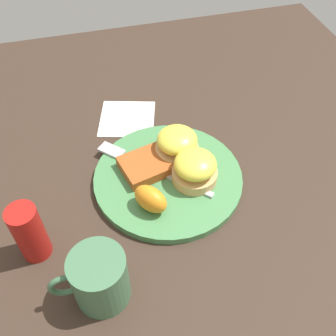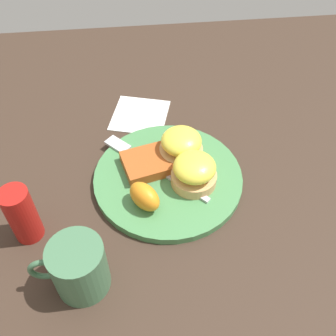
{
  "view_description": "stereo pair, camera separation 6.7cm",
  "coord_description": "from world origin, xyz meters",
  "px_view_note": "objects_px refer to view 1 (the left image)",
  "views": [
    {
      "loc": [
        0.12,
        0.43,
        0.54
      ],
      "look_at": [
        0.0,
        0.0,
        0.03
      ],
      "focal_mm": 42.0,
      "sensor_mm": 36.0,
      "label": 1
    },
    {
      "loc": [
        0.05,
        0.44,
        0.54
      ],
      "look_at": [
        0.0,
        0.0,
        0.03
      ],
      "focal_mm": 42.0,
      "sensor_mm": 36.0,
      "label": 2
    }
  ],
  "objects_px": {
    "sandwich_benedict_left": "(195,169)",
    "condiment_bottle": "(29,233)",
    "hashbrown_patty": "(148,165)",
    "orange_wedge": "(151,199)",
    "fork": "(146,166)",
    "cup": "(99,279)",
    "sandwich_benedict_right": "(177,144)"
  },
  "relations": [
    {
      "from": "sandwich_benedict_left",
      "to": "condiment_bottle",
      "type": "height_order",
      "value": "condiment_bottle"
    },
    {
      "from": "condiment_bottle",
      "to": "fork",
      "type": "bearing_deg",
      "value": -150.12
    },
    {
      "from": "sandwich_benedict_right",
      "to": "condiment_bottle",
      "type": "relative_size",
      "value": 0.76
    },
    {
      "from": "sandwich_benedict_left",
      "to": "hashbrown_patty",
      "type": "bearing_deg",
      "value": -31.63
    },
    {
      "from": "hashbrown_patty",
      "to": "orange_wedge",
      "type": "xyz_separation_m",
      "value": [
        0.01,
        0.08,
        0.01
      ]
    },
    {
      "from": "hashbrown_patty",
      "to": "condiment_bottle",
      "type": "xyz_separation_m",
      "value": [
        0.2,
        0.11,
        0.03
      ]
    },
    {
      "from": "orange_wedge",
      "to": "sandwich_benedict_right",
      "type": "bearing_deg",
      "value": -125.41
    },
    {
      "from": "orange_wedge",
      "to": "cup",
      "type": "distance_m",
      "value": 0.16
    },
    {
      "from": "orange_wedge",
      "to": "condiment_bottle",
      "type": "distance_m",
      "value": 0.19
    },
    {
      "from": "fork",
      "to": "orange_wedge",
      "type": "bearing_deg",
      "value": 82.04
    },
    {
      "from": "sandwich_benedict_right",
      "to": "hashbrown_patty",
      "type": "relative_size",
      "value": 0.85
    },
    {
      "from": "sandwich_benedict_left",
      "to": "orange_wedge",
      "type": "distance_m",
      "value": 0.1
    },
    {
      "from": "orange_wedge",
      "to": "fork",
      "type": "height_order",
      "value": "orange_wedge"
    },
    {
      "from": "hashbrown_patty",
      "to": "fork",
      "type": "xyz_separation_m",
      "value": [
        0.0,
        -0.0,
        -0.01
      ]
    },
    {
      "from": "fork",
      "to": "cup",
      "type": "distance_m",
      "value": 0.24
    },
    {
      "from": "sandwich_benedict_left",
      "to": "condiment_bottle",
      "type": "bearing_deg",
      "value": 13.4
    },
    {
      "from": "hashbrown_patty",
      "to": "orange_wedge",
      "type": "distance_m",
      "value": 0.09
    },
    {
      "from": "sandwich_benedict_right",
      "to": "cup",
      "type": "relative_size",
      "value": 0.73
    },
    {
      "from": "hashbrown_patty",
      "to": "orange_wedge",
      "type": "relative_size",
      "value": 1.54
    },
    {
      "from": "orange_wedge",
      "to": "fork",
      "type": "xyz_separation_m",
      "value": [
        -0.01,
        -0.09,
        -0.02
      ]
    },
    {
      "from": "orange_wedge",
      "to": "condiment_bottle",
      "type": "height_order",
      "value": "condiment_bottle"
    },
    {
      "from": "fork",
      "to": "cup",
      "type": "xyz_separation_m",
      "value": [
        0.11,
        0.21,
        0.03
      ]
    },
    {
      "from": "fork",
      "to": "sandwich_benedict_right",
      "type": "bearing_deg",
      "value": -166.45
    },
    {
      "from": "sandwich_benedict_left",
      "to": "sandwich_benedict_right",
      "type": "bearing_deg",
      "value": -78.04
    },
    {
      "from": "sandwich_benedict_left",
      "to": "sandwich_benedict_right",
      "type": "relative_size",
      "value": 1.0
    },
    {
      "from": "fork",
      "to": "hashbrown_patty",
      "type": "bearing_deg",
      "value": 118.08
    },
    {
      "from": "sandwich_benedict_right",
      "to": "orange_wedge",
      "type": "relative_size",
      "value": 1.31
    },
    {
      "from": "sandwich_benedict_left",
      "to": "condiment_bottle",
      "type": "relative_size",
      "value": 0.76
    },
    {
      "from": "sandwich_benedict_left",
      "to": "cup",
      "type": "height_order",
      "value": "cup"
    },
    {
      "from": "sandwich_benedict_left",
      "to": "orange_wedge",
      "type": "xyz_separation_m",
      "value": [
        0.09,
        0.04,
        -0.01
      ]
    },
    {
      "from": "sandwich_benedict_left",
      "to": "orange_wedge",
      "type": "height_order",
      "value": "sandwich_benedict_left"
    },
    {
      "from": "orange_wedge",
      "to": "cup",
      "type": "bearing_deg",
      "value": 50.22
    }
  ]
}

